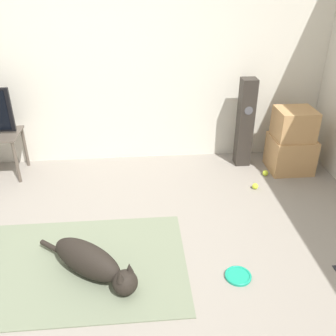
{
  "coord_description": "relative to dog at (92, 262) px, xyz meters",
  "views": [
    {
      "loc": [
        0.32,
        -2.23,
        2.18
      ],
      "look_at": [
        0.6,
        0.92,
        0.45
      ],
      "focal_mm": 40.0,
      "sensor_mm": 36.0,
      "label": 1
    }
  ],
  "objects": [
    {
      "name": "cardboard_box_upper",
      "position": [
        2.17,
        1.57,
        0.44
      ],
      "size": [
        0.42,
        0.38,
        0.34
      ],
      "color": "tan",
      "rests_on": "cardboard_box_lower"
    },
    {
      "name": "floor_speaker",
      "position": [
        1.66,
        1.78,
        0.39
      ],
      "size": [
        0.17,
        0.18,
        1.06
      ],
      "color": "#2D2823",
      "rests_on": "ground_plane"
    },
    {
      "name": "dog",
      "position": [
        0.0,
        0.0,
        0.0
      ],
      "size": [
        0.83,
        0.69,
        0.27
      ],
      "color": "black",
      "rests_on": "area_rug"
    },
    {
      "name": "wall_back",
      "position": [
        0.08,
        2.09,
        1.13
      ],
      "size": [
        8.0,
        0.06,
        2.55
      ],
      "color": "beige",
      "rests_on": "ground_plane"
    },
    {
      "name": "area_rug",
      "position": [
        -0.17,
        0.12,
        -0.14
      ],
      "size": [
        1.83,
        1.2,
        0.01
      ],
      "color": "slate",
      "rests_on": "ground_plane"
    },
    {
      "name": "cardboard_box_lower",
      "position": [
        2.18,
        1.58,
        0.06
      ],
      "size": [
        0.49,
        0.44,
        0.41
      ],
      "color": "tan",
      "rests_on": "ground_plane"
    },
    {
      "name": "ground_plane",
      "position": [
        0.08,
        -0.01,
        -0.14
      ],
      "size": [
        12.0,
        12.0,
        0.0
      ],
      "primitive_type": "plane",
      "color": "gray"
    },
    {
      "name": "tennis_ball_by_boxes",
      "position": [
        1.86,
        1.45,
        -0.11
      ],
      "size": [
        0.07,
        0.07,
        0.07
      ],
      "color": "#C6E033",
      "rests_on": "ground_plane"
    },
    {
      "name": "tennis_ball_near_speaker",
      "position": [
        1.66,
        1.17,
        -0.11
      ],
      "size": [
        0.07,
        0.07,
        0.07
      ],
      "color": "#C6E033",
      "rests_on": "ground_plane"
    },
    {
      "name": "frisbee",
      "position": [
        1.14,
        -0.11,
        -0.13
      ],
      "size": [
        0.21,
        0.21,
        0.03
      ],
      "color": "#199E7A",
      "rests_on": "ground_plane"
    }
  ]
}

